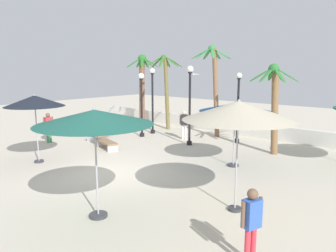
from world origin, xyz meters
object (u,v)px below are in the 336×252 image
palm_tree_2 (274,97)px  seagull_0 (195,74)px  palm_tree_1 (166,82)px  patio_umbrella_3 (235,107)px  patio_umbrella_0 (94,118)px  lamp_post_3 (238,104)px  palm_tree_0 (215,80)px  lounge_chair_0 (106,140)px  lounge_chair_1 (102,132)px  guest_0 (184,122)px  lamp_post_0 (153,97)px  lamp_post_2 (142,99)px  patio_umbrella_1 (35,101)px  guest_1 (48,125)px  patio_umbrella_4 (239,111)px  lamp_post_1 (190,99)px  guest_2 (251,220)px  palm_tree_3 (142,82)px

palm_tree_2 → seagull_0: 9.45m
palm_tree_1 → palm_tree_2: (8.05, -1.48, -0.43)m
patio_umbrella_3 → seagull_0: size_ratio=2.55×
patio_umbrella_0 → lamp_post_3: (-1.65, 10.41, -0.60)m
palm_tree_0 → lounge_chair_0: size_ratio=2.77×
lounge_chair_1 → guest_0: size_ratio=1.18×
lamp_post_0 → lamp_post_2: lamp_post_0 is taller
lamp_post_2 → patio_umbrella_0: bearing=-50.5°
patio_umbrella_1 → lounge_chair_0: 4.13m
lamp_post_2 → lamp_post_3: bearing=24.0°
guest_0 → guest_1: bearing=-132.4°
patio_umbrella_4 → guest_0: size_ratio=1.91×
patio_umbrella_1 → lamp_post_1: lamp_post_1 is taller
lounge_chair_1 → guest_0: bearing=39.7°
patio_umbrella_0 → lamp_post_2: (-6.71, 8.15, -0.49)m
patio_umbrella_4 → patio_umbrella_1: bearing=-171.3°
patio_umbrella_1 → palm_tree_2: size_ratio=0.69×
lamp_post_0 → lounge_chair_0: (0.87, -4.35, -1.89)m
patio_umbrella_0 → patio_umbrella_4: patio_umbrella_4 is taller
lamp_post_0 → guest_0: size_ratio=2.43×
palm_tree_0 → palm_tree_1: palm_tree_0 is taller
palm_tree_1 → guest_2: 15.51m
lounge_chair_1 → guest_1: bearing=-119.3°
patio_umbrella_3 → palm_tree_3: (-10.30, 4.79, 0.64)m
seagull_0 → palm_tree_0: bearing=-40.2°
palm_tree_0 → lamp_post_2: 4.41m
palm_tree_0 → palm_tree_2: (4.34, -1.58, -0.66)m
lamp_post_1 → guest_1: size_ratio=2.53×
lamp_post_1 → lamp_post_3: lamp_post_1 is taller
patio_umbrella_0 → lounge_chair_1: size_ratio=1.57×
palm_tree_1 → guest_0: palm_tree_1 is taller
patio_umbrella_1 → lamp_post_1: size_ratio=0.71×
palm_tree_2 → lamp_post_3: (-2.37, 0.91, -0.57)m
lamp_post_0 → lamp_post_2: bearing=-80.1°
palm_tree_3 → lounge_chair_0: 7.91m
patio_umbrella_0 → palm_tree_1: size_ratio=0.63×
lamp_post_2 → lounge_chair_1: size_ratio=1.91×
patio_umbrella_4 → palm_tree_1: (-9.91, 8.16, 0.28)m
palm_tree_0 → lamp_post_2: (-3.10, -2.93, -1.12)m
lamp_post_0 → patio_umbrella_1: bearing=-84.7°
patio_umbrella_0 → guest_2: bearing=10.0°
patio_umbrella_1 → guest_2: (10.30, -0.74, -1.65)m
lamp_post_0 → guest_1: 6.25m
patio_umbrella_4 → guest_1: patio_umbrella_4 is taller
palm_tree_0 → lamp_post_2: size_ratio=1.43×
lounge_chair_0 → guest_0: size_ratio=1.17×
patio_umbrella_0 → guest_0: bearing=115.3°
lounge_chair_1 → palm_tree_1: bearing=82.5°
lamp_post_1 → patio_umbrella_3: bearing=-26.1°
patio_umbrella_1 → seagull_0: size_ratio=2.58×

